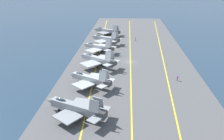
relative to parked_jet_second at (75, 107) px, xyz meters
The scene contains 13 objects.
ground_plane 41.23m from the parked_jet_second, 18.93° to the right, with size 2000.00×2000.00×0.00m, color #23384C.
carrier_deck 41.22m from the parked_jet_second, 18.93° to the right, with size 196.24×46.53×0.40m, color #4C4C4F.
deck_stripe_foul_line 46.94m from the parked_jet_second, 33.89° to the right, with size 176.62×0.36×0.01m, color yellow.
deck_stripe_centerline 41.20m from the parked_jet_second, 18.93° to the right, with size 176.62×0.36×0.01m, color yellow.
deck_stripe_edge_line 38.99m from the parked_jet_second, ahead, with size 176.62×0.36×0.01m, color yellow.
parked_jet_second is the anchor object (origin of this frame).
parked_jet_third 16.54m from the parked_jet_second, ahead, with size 12.31×15.26×6.24m.
parked_jet_fourth 33.29m from the parked_jet_second, ahead, with size 14.16×16.30×6.92m.
parked_jet_fifth 49.95m from the parked_jet_second, ahead, with size 13.83×15.46×6.29m.
parked_jet_sixth 64.42m from the parked_jet_second, ahead, with size 13.19×16.12×6.41m.
parked_jet_seventh 82.39m from the parked_jet_second, ahead, with size 12.76×17.09×5.94m.
crew_purple_vest 35.84m from the parked_jet_second, 51.76° to the right, with size 0.44×0.46×1.78m.
crew_green_vest 72.79m from the parked_jet_second, 12.76° to the right, with size 0.38×0.26×1.78m.
Camera 1 is at (-86.66, 1.53, 31.85)m, focal length 38.00 mm.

